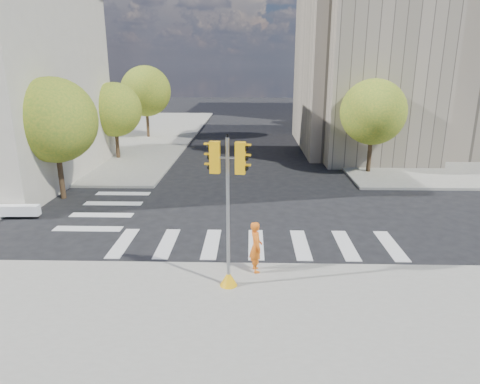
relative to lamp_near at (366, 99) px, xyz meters
The scene contains 15 objects.
ground 16.76m from the lamp_near, 119.74° to the right, with size 160.00×160.00×0.00m, color black.
sidewalk_far_right 17.56m from the lamp_near, 45.00° to the left, with size 28.00×40.00×0.15m, color gray.
sidewalk_far_left 30.79m from the lamp_near, 156.80° to the left, with size 28.00×40.00×0.15m, color gray.
civic_building 9.54m from the lamp_near, 34.00° to the left, with size 26.00×16.00×19.39m.
office_tower 32.99m from the lamp_near, 63.43° to the left, with size 20.00×18.00×30.00m, color #9EA0A3.
tree_lw_near 21.03m from the lamp_near, 151.61° to the right, with size 4.40×4.40×6.41m.
tree_lw_mid 18.52m from the lamp_near, behind, with size 4.00×4.00×5.77m.
tree_lw_far 21.03m from the lamp_near, 151.61° to the left, with size 4.80×4.80×6.95m.
tree_re_near 4.07m from the lamp_near, 97.13° to the right, with size 4.20×4.20×6.16m.
tree_re_mid 8.02m from the lamp_near, 93.58° to the left, with size 4.60×4.60×6.66m.
tree_re_far 20.02m from the lamp_near, 91.43° to the left, with size 4.00×4.00×5.88m.
lamp_near is the anchor object (origin of this frame).
lamp_far 14.00m from the lamp_near, 90.00° to the left, with size 0.35×0.18×8.11m.
traffic_signal 21.74m from the lamp_near, 114.66° to the right, with size 1.08×0.56×4.89m.
photographer 20.61m from the lamp_near, 113.62° to the right, with size 0.65×0.43×1.78m, color orange.
Camera 1 is at (-0.33, -17.93, 6.93)m, focal length 32.00 mm.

